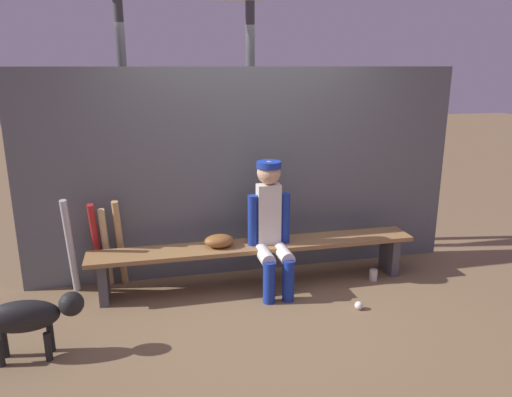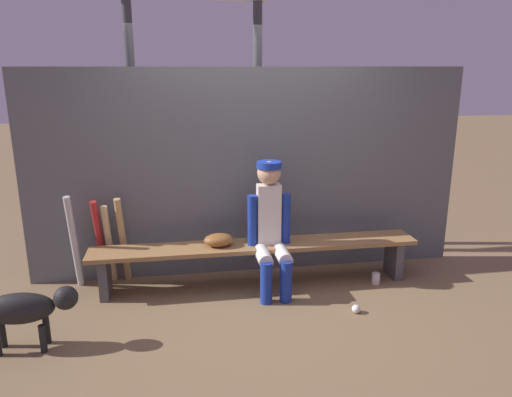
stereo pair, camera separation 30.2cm
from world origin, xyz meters
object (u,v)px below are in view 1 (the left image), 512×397
bat_aluminum_red (97,245)px  dugout_bench (256,252)px  cup_on_ground (373,275)px  cup_on_bench (252,238)px  bat_wood_natural (106,248)px  baseball (359,306)px  scoreboard (192,18)px  baseball_glove (219,241)px  player_seated (271,224)px  bat_aluminum_silver (70,247)px  bat_wood_tan (120,243)px  dog (31,316)px

bat_aluminum_red → dugout_bench: bearing=-11.2°
bat_aluminum_red → cup_on_ground: bearing=-9.7°
cup_on_ground → cup_on_bench: bearing=172.2°
bat_wood_natural → baseball: bat_wood_natural is taller
scoreboard → bat_aluminum_red: bearing=-141.5°
dugout_bench → baseball_glove: baseball_glove is taller
dugout_bench → baseball: bearing=-41.9°
player_seated → bat_aluminum_silver: player_seated is taller
bat_aluminum_silver → cup_on_bench: bat_aluminum_silver is taller
baseball → bat_aluminum_red: bearing=156.4°
bat_wood_natural → bat_aluminum_red: size_ratio=0.93×
dugout_bench → bat_wood_tan: bat_wood_tan is taller
bat_wood_tan → dog: (-0.59, -1.10, -0.11)m
dugout_bench → player_seated: (0.12, -0.10, 0.31)m
bat_wood_natural → dog: 1.20m
player_seated → baseball_glove: player_seated is taller
player_seated → scoreboard: 2.33m
baseball_glove → bat_wood_tan: bat_wood_tan is taller
bat_wood_natural → baseball: size_ratio=11.00×
bat_aluminum_silver → cup_on_ground: bearing=-7.4°
cup_on_bench → baseball: bearing=-41.0°
bat_aluminum_red → bat_aluminum_silver: bat_aluminum_silver is taller
dugout_bench → bat_aluminum_red: 1.52m
dugout_bench → bat_wood_natural: bat_wood_natural is taller
bat_aluminum_red → cup_on_bench: 1.48m
dugout_bench → bat_wood_tan: 1.30m
baseball → scoreboard: scoreboard is taller
bat_aluminum_red → bat_aluminum_silver: 0.24m
dugout_bench → cup_on_ground: dugout_bench is taller
bat_wood_natural → dog: bearing=-112.7°
bat_aluminum_silver → scoreboard: (1.29, 0.93, 2.09)m
bat_aluminum_silver → dugout_bench: bearing=-7.2°
baseball_glove → dog: bearing=-151.4°
dog → baseball: bearing=2.9°
bat_wood_natural → dog: (-0.46, -1.10, -0.07)m
player_seated → bat_aluminum_silver: size_ratio=1.31×
baseball → dog: 2.65m
dugout_bench → bat_aluminum_silver: bearing=172.8°
bat_wood_tan → bat_aluminum_red: (-0.22, 0.02, -0.01)m
cup_on_ground → cup_on_bench: (-1.20, 0.17, 0.43)m
cup_on_bench → dog: 2.01m
player_seated → bat_aluminum_silver: (-1.83, 0.32, -0.19)m
player_seated → dog: player_seated is taller
bat_wood_natural → baseball: bearing=-24.2°
bat_aluminum_silver → baseball: bat_aluminum_silver is taller
bat_wood_natural → baseball: (2.17, -0.97, -0.37)m
baseball_glove → baseball: bearing=-31.5°
baseball_glove → bat_wood_natural: bearing=164.8°
player_seated → baseball_glove: size_ratio=4.39×
cup_on_ground → bat_wood_natural: bearing=170.3°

